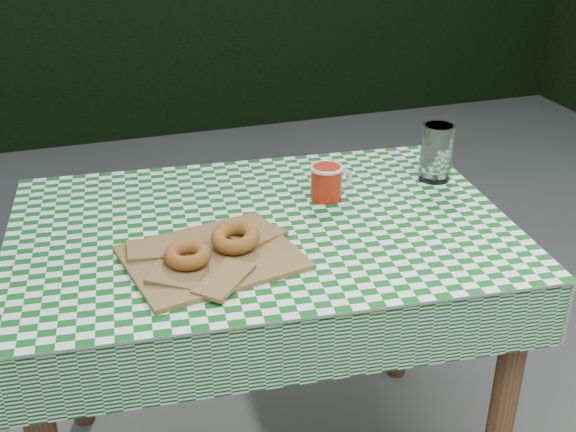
# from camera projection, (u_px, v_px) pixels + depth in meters

# --- Properties ---
(table) EXTENTS (1.16, 0.83, 0.75)m
(table) POSITION_uv_depth(u_px,v_px,m) (264.00, 359.00, 1.78)
(table) COLOR brown
(table) RESTS_ON ground
(tablecloth) EXTENTS (1.18, 0.85, 0.01)m
(tablecloth) POSITION_uv_depth(u_px,v_px,m) (262.00, 225.00, 1.61)
(tablecloth) COLOR #0D5718
(tablecloth) RESTS_ON table
(paper_bag) EXTENTS (0.38, 0.33, 0.02)m
(paper_bag) POSITION_uv_depth(u_px,v_px,m) (212.00, 256.00, 1.46)
(paper_bag) COLOR olive
(paper_bag) RESTS_ON tablecloth
(bagel_front) EXTENTS (0.11, 0.11, 0.03)m
(bagel_front) POSITION_uv_depth(u_px,v_px,m) (187.00, 255.00, 1.42)
(bagel_front) COLOR #95471F
(bagel_front) RESTS_ON paper_bag
(bagel_back) EXTENTS (0.15, 0.15, 0.03)m
(bagel_back) POSITION_uv_depth(u_px,v_px,m) (235.00, 237.00, 1.48)
(bagel_back) COLOR #A45F22
(bagel_back) RESTS_ON paper_bag
(coffee_mug) EXTENTS (0.17, 0.17, 0.08)m
(coffee_mug) POSITION_uv_depth(u_px,v_px,m) (326.00, 182.00, 1.71)
(coffee_mug) COLOR #A41F0A
(coffee_mug) RESTS_ON tablecloth
(drinking_glass) EXTENTS (0.10, 0.10, 0.15)m
(drinking_glass) POSITION_uv_depth(u_px,v_px,m) (436.00, 152.00, 1.80)
(drinking_glass) COLOR silver
(drinking_glass) RESTS_ON tablecloth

